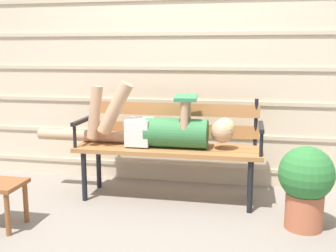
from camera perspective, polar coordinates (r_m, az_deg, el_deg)
ground_plane at (r=3.46m, az=-0.39°, el=-10.82°), size 12.00×12.00×0.00m
house_siding at (r=3.85m, az=1.52°, el=10.43°), size 5.27×0.08×2.51m
park_bench at (r=3.49m, az=0.21°, el=-2.10°), size 1.56×0.46×0.86m
reclining_person at (r=3.42m, az=-1.41°, el=-0.36°), size 1.75×0.27×0.56m
potted_plant at (r=3.06m, az=18.68°, el=-7.51°), size 0.39×0.39×0.60m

